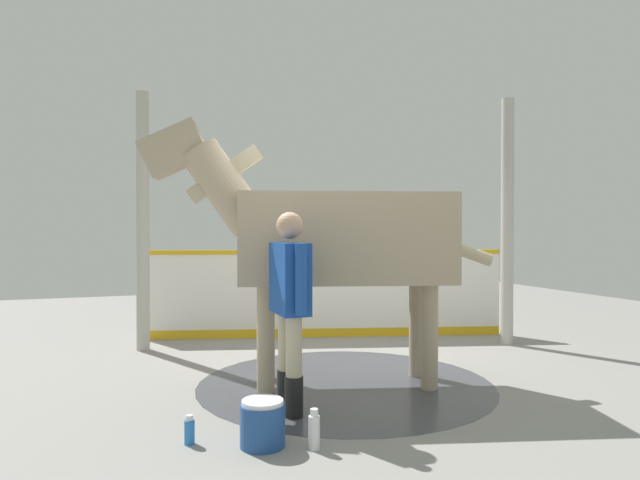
{
  "coord_description": "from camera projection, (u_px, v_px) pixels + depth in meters",
  "views": [
    {
      "loc": [
        -5.16,
        2.13,
        1.47
      ],
      "look_at": [
        -0.61,
        0.53,
        1.39
      ],
      "focal_mm": 30.81,
      "sensor_mm": 36.0,
      "label": 1
    }
  ],
  "objects": [
    {
      "name": "roof_post_near",
      "position": [
        143.0,
        221.0,
        6.74
      ],
      "size": [
        0.16,
        0.16,
        3.17
      ],
      "primitive_type": "cylinder",
      "color": "#B7B2A8",
      "rests_on": "ground"
    },
    {
      "name": "bottle_spray",
      "position": [
        189.0,
        431.0,
        3.77
      ],
      "size": [
        0.07,
        0.07,
        0.2
      ],
      "color": "blue",
      "rests_on": "ground"
    },
    {
      "name": "wash_bucket",
      "position": [
        263.0,
        423.0,
        3.74
      ],
      "size": [
        0.31,
        0.31,
        0.32
      ],
      "color": "#1E478C",
      "rests_on": "ground"
    },
    {
      "name": "roof_post_far",
      "position": [
        507.0,
        222.0,
        7.09
      ],
      "size": [
        0.16,
        0.16,
        3.17
      ],
      "primitive_type": "cylinder",
      "color": "#B7B2A8",
      "rests_on": "ground"
    },
    {
      "name": "bottle_shampoo",
      "position": [
        314.0,
        431.0,
        3.69
      ],
      "size": [
        0.08,
        0.08,
        0.27
      ],
      "color": "white",
      "rests_on": "ground"
    },
    {
      "name": "ground_plane",
      "position": [
        349.0,
        376.0,
        5.6
      ],
      "size": [
        16.0,
        16.0,
        0.02
      ],
      "primitive_type": "cube",
      "color": "gray"
    },
    {
      "name": "barrier_wall",
      "position": [
        325.0,
        296.0,
        7.61
      ],
      "size": [
        1.37,
        4.8,
        1.21
      ],
      "color": "white",
      "rests_on": "ground"
    },
    {
      "name": "handler",
      "position": [
        290.0,
        298.0,
        4.41
      ],
      "size": [
        0.66,
        0.23,
        1.62
      ],
      "rotation": [
        0.0,
        0.0,
        4.73
      ],
      "color": "black",
      "rests_on": "ground"
    },
    {
      "name": "horse",
      "position": [
        332.0,
        237.0,
        5.24
      ],
      "size": [
        1.33,
        3.31,
        2.51
      ],
      "rotation": [
        0.0,
        0.0,
        1.31
      ],
      "color": "tan",
      "rests_on": "ground"
    },
    {
      "name": "wet_patch",
      "position": [
        345.0,
        383.0,
        5.27
      ],
      "size": [
        2.83,
        2.83,
        0.0
      ],
      "primitive_type": "cylinder",
      "color": "#42444C",
      "rests_on": "ground"
    }
  ]
}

